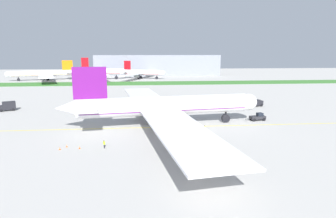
# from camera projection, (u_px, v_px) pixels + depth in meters

# --- Properties ---
(ground_plane) EXTENTS (600.00, 600.00, 0.00)m
(ground_plane) POSITION_uv_depth(u_px,v_px,m) (153.00, 128.00, 75.75)
(ground_plane) COLOR #ADAAA5
(ground_plane) RESTS_ON ground
(apron_taxi_line) EXTENTS (280.00, 0.36, 0.01)m
(apron_taxi_line) POSITION_uv_depth(u_px,v_px,m) (153.00, 127.00, 76.69)
(apron_taxi_line) COLOR yellow
(apron_taxi_line) RESTS_ON ground
(grass_median_strip) EXTENTS (320.00, 24.00, 0.10)m
(grass_median_strip) POSITION_uv_depth(u_px,v_px,m) (145.00, 83.00, 190.38)
(grass_median_strip) COLOR #38722D
(grass_median_strip) RESTS_ON ground
(airliner_foreground) EXTENTS (54.80, 88.84, 16.12)m
(airliner_foreground) POSITION_uv_depth(u_px,v_px,m) (162.00, 106.00, 77.23)
(airliner_foreground) COLOR white
(airliner_foreground) RESTS_ON ground
(pushback_tug) EXTENTS (6.40, 2.91, 2.24)m
(pushback_tug) POSITION_uv_depth(u_px,v_px,m) (258.00, 117.00, 84.58)
(pushback_tug) COLOR #26262B
(pushback_tug) RESTS_ON ground
(ground_crew_wingwalker_port) EXTENTS (0.51, 0.40, 1.59)m
(ground_crew_wingwalker_port) POSITION_uv_depth(u_px,v_px,m) (204.00, 128.00, 72.57)
(ground_crew_wingwalker_port) COLOR black
(ground_crew_wingwalker_port) RESTS_ON ground
(ground_crew_marshaller_front) EXTENTS (0.41, 0.55, 1.69)m
(ground_crew_marshaller_front) POSITION_uv_depth(u_px,v_px,m) (104.00, 143.00, 59.64)
(ground_crew_marshaller_front) COLOR black
(ground_crew_marshaller_front) RESTS_ON ground
(traffic_cone_near_nose) EXTENTS (0.36, 0.36, 0.58)m
(traffic_cone_near_nose) POSITION_uv_depth(u_px,v_px,m) (80.00, 147.00, 59.44)
(traffic_cone_near_nose) COLOR #F2590C
(traffic_cone_near_nose) RESTS_ON ground
(traffic_cone_port_wing) EXTENTS (0.36, 0.36, 0.58)m
(traffic_cone_port_wing) POSITION_uv_depth(u_px,v_px,m) (67.00, 146.00, 60.50)
(traffic_cone_port_wing) COLOR #F2590C
(traffic_cone_port_wing) RESTS_ON ground
(traffic_cone_starboard_wing) EXTENTS (0.36, 0.36, 0.58)m
(traffic_cone_starboard_wing) POSITION_uv_depth(u_px,v_px,m) (60.00, 148.00, 58.86)
(traffic_cone_starboard_wing) COLOR #F2590C
(traffic_cone_starboard_wing) RESTS_ON ground
(service_truck_baggage_loader) EXTENTS (6.23, 4.23, 2.56)m
(service_truck_baggage_loader) POSITION_uv_depth(u_px,v_px,m) (255.00, 103.00, 106.77)
(service_truck_baggage_loader) COLOR black
(service_truck_baggage_loader) RESTS_ON ground
(service_truck_fuel_bowser) EXTENTS (5.71, 4.35, 2.53)m
(service_truck_fuel_bowser) POSITION_uv_depth(u_px,v_px,m) (85.00, 98.00, 117.31)
(service_truck_fuel_bowser) COLOR yellow
(service_truck_fuel_bowser) RESTS_ON ground
(service_truck_catering_van) EXTENTS (5.66, 4.31, 3.19)m
(service_truck_catering_van) POSITION_uv_depth(u_px,v_px,m) (7.00, 106.00, 98.58)
(service_truck_catering_van) COLOR black
(service_truck_catering_van) RESTS_ON ground
(parked_airliner_far_left) EXTENTS (48.08, 79.09, 14.33)m
(parked_airliner_far_left) POSITION_uv_depth(u_px,v_px,m) (44.00, 74.00, 210.96)
(parked_airliner_far_left) COLOR white
(parked_airliner_far_left) RESTS_ON ground
(parked_airliner_far_centre) EXTENTS (36.72, 55.96, 16.39)m
(parked_airliner_far_centre) POSITION_uv_depth(u_px,v_px,m) (101.00, 72.00, 216.48)
(parked_airliner_far_centre) COLOR white
(parked_airliner_far_centre) RESTS_ON ground
(parked_airliner_far_right) EXTENTS (35.90, 57.20, 13.80)m
(parked_airliner_far_right) POSITION_uv_depth(u_px,v_px,m) (142.00, 73.00, 223.61)
(parked_airliner_far_right) COLOR white
(parked_airliner_far_right) RESTS_ON ground
(terminal_building) EXTENTS (110.14, 20.00, 18.00)m
(terminal_building) POSITION_uv_depth(u_px,v_px,m) (158.00, 65.00, 258.48)
(terminal_building) COLOR gray
(terminal_building) RESTS_ON ground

